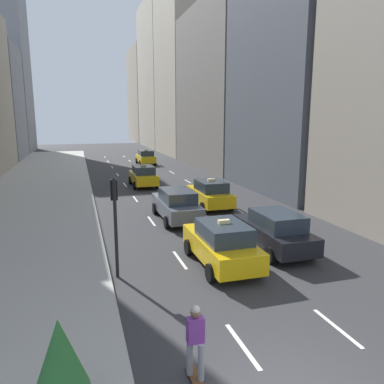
{
  "coord_description": "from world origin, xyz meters",
  "views": [
    {
      "loc": [
        -3.85,
        -5.69,
        5.6
      ],
      "look_at": [
        1.84,
        13.0,
        1.72
      ],
      "focal_mm": 35.0,
      "sensor_mm": 36.0,
      "label": 1
    }
  ],
  "objects_px": {
    "taxi_third": "(146,157)",
    "taxi_fourth": "(143,176)",
    "taxi_lead": "(222,243)",
    "taxi_second": "(210,194)",
    "traffic_light_pole": "(115,211)",
    "sedan_silver_behind": "(274,230)",
    "skateboarder": "(195,339)",
    "sedan_black_near": "(176,204)",
    "planter_with_shrub": "(61,367)"
  },
  "relations": [
    {
      "from": "taxi_lead",
      "to": "sedan_black_near",
      "type": "xyz_separation_m",
      "value": [
        -0.0,
        6.85,
        0.01
      ]
    },
    {
      "from": "taxi_fourth",
      "to": "sedan_black_near",
      "type": "distance_m",
      "value": 10.89
    },
    {
      "from": "planter_with_shrub",
      "to": "taxi_third",
      "type": "bearing_deg",
      "value": 77.81
    },
    {
      "from": "sedan_silver_behind",
      "to": "taxi_lead",
      "type": "bearing_deg",
      "value": -160.98
    },
    {
      "from": "skateboarder",
      "to": "planter_with_shrub",
      "type": "height_order",
      "value": "planter_with_shrub"
    },
    {
      "from": "taxi_third",
      "to": "planter_with_shrub",
      "type": "bearing_deg",
      "value": -102.19
    },
    {
      "from": "taxi_lead",
      "to": "sedan_black_near",
      "type": "height_order",
      "value": "taxi_lead"
    },
    {
      "from": "skateboarder",
      "to": "traffic_light_pole",
      "type": "relative_size",
      "value": 0.48
    },
    {
      "from": "traffic_light_pole",
      "to": "sedan_black_near",
      "type": "bearing_deg",
      "value": 59.47
    },
    {
      "from": "sedan_silver_behind",
      "to": "planter_with_shrub",
      "type": "xyz_separation_m",
      "value": [
        -8.38,
        -7.2,
        0.29
      ]
    },
    {
      "from": "taxi_third",
      "to": "sedan_silver_behind",
      "type": "relative_size",
      "value": 0.96
    },
    {
      "from": "sedan_black_near",
      "to": "skateboarder",
      "type": "bearing_deg",
      "value": -102.82
    },
    {
      "from": "taxi_lead",
      "to": "sedan_silver_behind",
      "type": "relative_size",
      "value": 0.96
    },
    {
      "from": "taxi_second",
      "to": "traffic_light_pole",
      "type": "height_order",
      "value": "traffic_light_pole"
    },
    {
      "from": "taxi_second",
      "to": "taxi_fourth",
      "type": "height_order",
      "value": "same"
    },
    {
      "from": "taxi_second",
      "to": "sedan_silver_behind",
      "type": "height_order",
      "value": "taxi_second"
    },
    {
      "from": "skateboarder",
      "to": "sedan_black_near",
      "type": "bearing_deg",
      "value": 77.18
    },
    {
      "from": "taxi_lead",
      "to": "sedan_silver_behind",
      "type": "bearing_deg",
      "value": 19.02
    },
    {
      "from": "taxi_second",
      "to": "traffic_light_pole",
      "type": "xyz_separation_m",
      "value": [
        -6.75,
        -9.02,
        1.53
      ]
    },
    {
      "from": "taxi_third",
      "to": "traffic_light_pole",
      "type": "bearing_deg",
      "value": -101.77
    },
    {
      "from": "taxi_lead",
      "to": "traffic_light_pole",
      "type": "distance_m",
      "value": 4.24
    },
    {
      "from": "taxi_fourth",
      "to": "skateboarder",
      "type": "height_order",
      "value": "taxi_fourth"
    },
    {
      "from": "sedan_silver_behind",
      "to": "skateboarder",
      "type": "relative_size",
      "value": 2.62
    },
    {
      "from": "taxi_second",
      "to": "taxi_fourth",
      "type": "xyz_separation_m",
      "value": [
        -2.8,
        8.57,
        0.0
      ]
    },
    {
      "from": "taxi_third",
      "to": "taxi_fourth",
      "type": "distance_m",
      "value": 15.06
    },
    {
      "from": "taxi_second",
      "to": "sedan_silver_behind",
      "type": "relative_size",
      "value": 0.96
    },
    {
      "from": "sedan_black_near",
      "to": "skateboarder",
      "type": "relative_size",
      "value": 2.85
    },
    {
      "from": "traffic_light_pole",
      "to": "planter_with_shrub",
      "type": "bearing_deg",
      "value": -104.29
    },
    {
      "from": "taxi_second",
      "to": "traffic_light_pole",
      "type": "distance_m",
      "value": 11.37
    },
    {
      "from": "taxi_second",
      "to": "sedan_silver_behind",
      "type": "distance_m",
      "value": 8.21
    },
    {
      "from": "sedan_black_near",
      "to": "skateboarder",
      "type": "distance_m",
      "value": 13.03
    },
    {
      "from": "traffic_light_pole",
      "to": "sedan_silver_behind",
      "type": "bearing_deg",
      "value": 6.89
    },
    {
      "from": "taxi_fourth",
      "to": "sedan_black_near",
      "type": "xyz_separation_m",
      "value": [
        -0.0,
        -10.89,
        0.01
      ]
    },
    {
      "from": "taxi_lead",
      "to": "taxi_fourth",
      "type": "bearing_deg",
      "value": 90.0
    },
    {
      "from": "sedan_silver_behind",
      "to": "planter_with_shrub",
      "type": "bearing_deg",
      "value": -139.32
    },
    {
      "from": "taxi_second",
      "to": "sedan_silver_behind",
      "type": "xyz_separation_m",
      "value": [
        0.0,
        -8.21,
        -0.01
      ]
    },
    {
      "from": "taxi_third",
      "to": "taxi_fourth",
      "type": "bearing_deg",
      "value": -100.71
    },
    {
      "from": "taxi_fourth",
      "to": "traffic_light_pole",
      "type": "height_order",
      "value": "traffic_light_pole"
    },
    {
      "from": "taxi_fourth",
      "to": "planter_with_shrub",
      "type": "height_order",
      "value": "planter_with_shrub"
    },
    {
      "from": "taxi_lead",
      "to": "planter_with_shrub",
      "type": "height_order",
      "value": "planter_with_shrub"
    },
    {
      "from": "taxi_lead",
      "to": "taxi_second",
      "type": "relative_size",
      "value": 1.0
    },
    {
      "from": "taxi_fourth",
      "to": "taxi_second",
      "type": "bearing_deg",
      "value": -71.91
    },
    {
      "from": "taxi_fourth",
      "to": "traffic_light_pole",
      "type": "distance_m",
      "value": 18.1
    },
    {
      "from": "sedan_silver_behind",
      "to": "traffic_light_pole",
      "type": "distance_m",
      "value": 6.97
    },
    {
      "from": "taxi_fourth",
      "to": "skateboarder",
      "type": "distance_m",
      "value": 23.78
    },
    {
      "from": "taxi_third",
      "to": "taxi_fourth",
      "type": "relative_size",
      "value": 1.0
    },
    {
      "from": "taxi_third",
      "to": "sedan_black_near",
      "type": "bearing_deg",
      "value": -96.22
    },
    {
      "from": "taxi_second",
      "to": "taxi_third",
      "type": "distance_m",
      "value": 23.37
    },
    {
      "from": "taxi_second",
      "to": "taxi_fourth",
      "type": "distance_m",
      "value": 9.02
    },
    {
      "from": "taxi_fourth",
      "to": "traffic_light_pole",
      "type": "relative_size",
      "value": 1.22
    }
  ]
}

